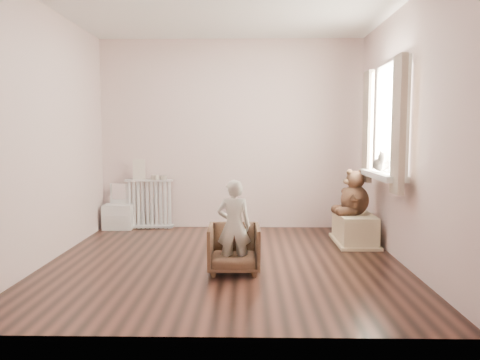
{
  "coord_description": "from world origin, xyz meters",
  "views": [
    {
      "loc": [
        0.24,
        -4.7,
        1.31
      ],
      "look_at": [
        0.15,
        0.45,
        0.8
      ],
      "focal_mm": 35.0,
      "sensor_mm": 36.0,
      "label": 1
    }
  ],
  "objects_px": {
    "toy_vanity": "(119,209)",
    "teddy_bear": "(355,188)",
    "armchair": "(234,248)",
    "child": "(234,226)",
    "plush_cat": "(381,163)",
    "radiator": "(149,201)",
    "toy_bench": "(355,227)"
  },
  "relations": [
    {
      "from": "toy_vanity",
      "to": "plush_cat",
      "type": "distance_m",
      "value": 3.55
    },
    {
      "from": "teddy_bear",
      "to": "plush_cat",
      "type": "distance_m",
      "value": 0.61
    },
    {
      "from": "child",
      "to": "plush_cat",
      "type": "relative_size",
      "value": 3.25
    },
    {
      "from": "toy_vanity",
      "to": "teddy_bear",
      "type": "relative_size",
      "value": 1.18
    },
    {
      "from": "radiator",
      "to": "plush_cat",
      "type": "distance_m",
      "value": 3.16
    },
    {
      "from": "armchair",
      "to": "child",
      "type": "height_order",
      "value": "child"
    },
    {
      "from": "child",
      "to": "toy_vanity",
      "type": "bearing_deg",
      "value": -52.3
    },
    {
      "from": "child",
      "to": "radiator",
      "type": "bearing_deg",
      "value": -60.57
    },
    {
      "from": "armchair",
      "to": "plush_cat",
      "type": "relative_size",
      "value": 1.86
    },
    {
      "from": "radiator",
      "to": "armchair",
      "type": "bearing_deg",
      "value": -58.75
    },
    {
      "from": "toy_bench",
      "to": "teddy_bear",
      "type": "relative_size",
      "value": 1.45
    },
    {
      "from": "toy_bench",
      "to": "teddy_bear",
      "type": "bearing_deg",
      "value": -109.59
    },
    {
      "from": "armchair",
      "to": "child",
      "type": "bearing_deg",
      "value": -91.21
    },
    {
      "from": "toy_vanity",
      "to": "teddy_bear",
      "type": "bearing_deg",
      "value": -15.45
    },
    {
      "from": "radiator",
      "to": "armchair",
      "type": "xyz_separation_m",
      "value": [
        1.23,
        -2.03,
        -0.16
      ]
    },
    {
      "from": "radiator",
      "to": "toy_vanity",
      "type": "relative_size",
      "value": 1.1
    },
    {
      "from": "teddy_bear",
      "to": "toy_bench",
      "type": "bearing_deg",
      "value": 64.12
    },
    {
      "from": "toy_bench",
      "to": "plush_cat",
      "type": "height_order",
      "value": "plush_cat"
    },
    {
      "from": "radiator",
      "to": "child",
      "type": "height_order",
      "value": "child"
    },
    {
      "from": "armchair",
      "to": "toy_bench",
      "type": "xyz_separation_m",
      "value": [
        1.41,
        1.2,
        -0.03
      ]
    },
    {
      "from": "radiator",
      "to": "toy_bench",
      "type": "relative_size",
      "value": 0.9
    },
    {
      "from": "radiator",
      "to": "child",
      "type": "xyz_separation_m",
      "value": [
        1.23,
        -2.08,
        0.06
      ]
    },
    {
      "from": "toy_bench",
      "to": "plush_cat",
      "type": "bearing_deg",
      "value": -75.28
    },
    {
      "from": "armchair",
      "to": "teddy_bear",
      "type": "bearing_deg",
      "value": 38.48
    },
    {
      "from": "toy_vanity",
      "to": "teddy_bear",
      "type": "xyz_separation_m",
      "value": [
        3.05,
        -0.84,
        0.4
      ]
    },
    {
      "from": "armchair",
      "to": "toy_bench",
      "type": "height_order",
      "value": "armchair"
    },
    {
      "from": "toy_bench",
      "to": "plush_cat",
      "type": "distance_m",
      "value": 0.97
    },
    {
      "from": "toy_vanity",
      "to": "armchair",
      "type": "distance_m",
      "value": 2.6
    },
    {
      "from": "radiator",
      "to": "teddy_bear",
      "type": "xyz_separation_m",
      "value": [
        2.63,
        -0.87,
        0.28
      ]
    },
    {
      "from": "radiator",
      "to": "toy_vanity",
      "type": "bearing_deg",
      "value": -175.95
    },
    {
      "from": "toy_bench",
      "to": "teddy_bear",
      "type": "height_order",
      "value": "teddy_bear"
    },
    {
      "from": "teddy_bear",
      "to": "plush_cat",
      "type": "relative_size",
      "value": 1.97
    }
  ]
}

